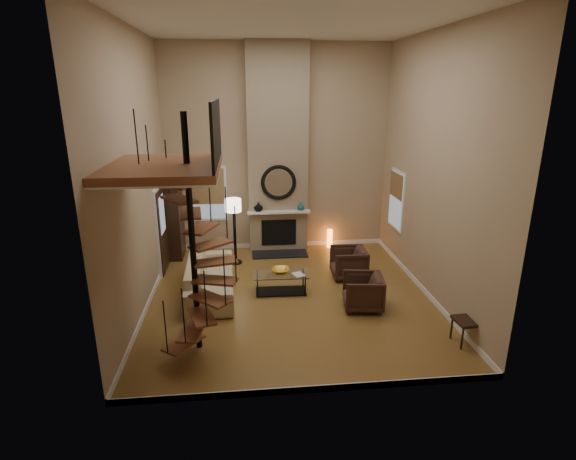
{
  "coord_description": "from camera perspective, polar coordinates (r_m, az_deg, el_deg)",
  "views": [
    {
      "loc": [
        -0.95,
        -8.78,
        4.35
      ],
      "look_at": [
        0.0,
        0.4,
        1.4
      ],
      "focal_mm": 27.77,
      "sensor_mm": 36.0,
      "label": 1
    }
  ],
  "objects": [
    {
      "name": "book",
      "position": [
        9.74,
        1.22,
        -5.79
      ],
      "size": [
        0.31,
        0.35,
        0.03
      ],
      "primitive_type": "imported",
      "rotation": [
        0.0,
        0.0,
        0.39
      ],
      "color": "gray",
      "rests_on": "coffee_table"
    },
    {
      "name": "armchair_far",
      "position": [
        9.36,
        10.02,
        -7.82
      ],
      "size": [
        0.9,
        0.88,
        0.73
      ],
      "primitive_type": "imported",
      "rotation": [
        0.0,
        0.0,
        -1.71
      ],
      "color": "#3E261C",
      "rests_on": "ground"
    },
    {
      "name": "mirror_frame",
      "position": [
        11.9,
        -1.22,
        6.09
      ],
      "size": [
        0.94,
        0.1,
        0.94
      ],
      "primitive_type": "torus",
      "rotation": [
        1.57,
        0.0,
        0.0
      ],
      "color": "black",
      "rests_on": "chimney_breast"
    },
    {
      "name": "baseboard_front",
      "position": [
        7.07,
        3.24,
        -19.67
      ],
      "size": [
        6.0,
        0.02,
        0.12
      ],
      "primitive_type": "cube",
      "color": "white",
      "rests_on": "ground"
    },
    {
      "name": "baseboard_left",
      "position": [
        9.98,
        -17.29,
        -8.6
      ],
      "size": [
        0.02,
        6.5,
        0.12
      ],
      "primitive_type": "cube",
      "color": "white",
      "rests_on": "ground"
    },
    {
      "name": "accent_lamp",
      "position": [
        12.74,
        5.36,
        -1.12
      ],
      "size": [
        0.15,
        0.15,
        0.54
      ],
      "primitive_type": "cylinder",
      "color": "orange",
      "rests_on": "ground"
    },
    {
      "name": "baseboard_right",
      "position": [
        10.53,
        16.77,
        -7.11
      ],
      "size": [
        0.02,
        6.5,
        0.12
      ],
      "primitive_type": "cube",
      "color": "white",
      "rests_on": "ground"
    },
    {
      "name": "front_wall",
      "position": [
        5.83,
        3.71,
        1.77
      ],
      "size": [
        6.0,
        0.02,
        5.5
      ],
      "primitive_type": "cube",
      "color": "tan",
      "rests_on": "ground"
    },
    {
      "name": "back_wall",
      "position": [
        12.17,
        -1.41,
        10.17
      ],
      "size": [
        6.0,
        0.02,
        5.5
      ],
      "primitive_type": "cube",
      "color": "tan",
      "rests_on": "ground"
    },
    {
      "name": "bowl",
      "position": [
        9.88,
        -0.94,
        -5.22
      ],
      "size": [
        0.4,
        0.4,
        0.1
      ],
      "primitive_type": "imported",
      "color": "gold",
      "rests_on": "coffee_table"
    },
    {
      "name": "mirror_disc",
      "position": [
        11.91,
        -1.22,
        6.1
      ],
      "size": [
        0.8,
        0.01,
        0.8
      ],
      "primitive_type": "cylinder",
      "rotation": [
        1.57,
        0.0,
        0.0
      ],
      "color": "white",
      "rests_on": "chimney_breast"
    },
    {
      "name": "armchair_near",
      "position": [
        10.79,
        8.16,
        -4.19
      ],
      "size": [
        0.83,
        0.81,
        0.74
      ],
      "primitive_type": "imported",
      "rotation": [
        0.0,
        0.0,
        -1.59
      ],
      "color": "#3E261C",
      "rests_on": "ground"
    },
    {
      "name": "vase_left",
      "position": [
        12.0,
        -3.82,
        2.98
      ],
      "size": [
        0.24,
        0.24,
        0.25
      ],
      "primitive_type": "imported",
      "color": "black",
      "rests_on": "mantel"
    },
    {
      "name": "hearth",
      "position": [
        12.18,
        -1.06,
        -3.09
      ],
      "size": [
        1.5,
        0.6,
        0.04
      ],
      "primitive_type": "cube",
      "color": "black",
      "rests_on": "ground"
    },
    {
      "name": "coffee_table",
      "position": [
        9.92,
        -0.91,
        -6.47
      ],
      "size": [
        1.23,
        0.64,
        0.45
      ],
      "color": "silver",
      "rests_on": "ground"
    },
    {
      "name": "window_right",
      "position": [
        11.79,
        13.73,
        3.86
      ],
      "size": [
        0.06,
        1.02,
        1.52
      ],
      "color": "white",
      "rests_on": "right_wall"
    },
    {
      "name": "left_wall",
      "position": [
        9.15,
        -18.89,
        6.72
      ],
      "size": [
        0.02,
        6.5,
        5.5
      ],
      "primitive_type": "cube",
      "color": "tan",
      "rests_on": "ground"
    },
    {
      "name": "vase_right",
      "position": [
        12.09,
        1.65,
        3.04
      ],
      "size": [
        0.2,
        0.2,
        0.21
      ],
      "primitive_type": "imported",
      "color": "#17534C",
      "rests_on": "mantel"
    },
    {
      "name": "firebox",
      "position": [
        12.28,
        -1.19,
        -0.3
      ],
      "size": [
        0.95,
        0.02,
        0.72
      ],
      "primitive_type": "cube",
      "color": "black",
      "rests_on": "chimney_breast"
    },
    {
      "name": "ceiling",
      "position": [
        8.9,
        0.29,
        25.12
      ],
      "size": [
        6.0,
        6.5,
        0.01
      ],
      "primitive_type": "cube",
      "color": "silver",
      "rests_on": "back_wall"
    },
    {
      "name": "spiral_stair",
      "position": [
        7.49,
        -11.93,
        -2.72
      ],
      "size": [
        1.47,
        1.47,
        4.06
      ],
      "color": "black",
      "rests_on": "ground"
    },
    {
      "name": "sofa",
      "position": [
        10.0,
        -9.99,
        -5.86
      ],
      "size": [
        1.06,
        2.56,
        0.74
      ],
      "primitive_type": "imported",
      "rotation": [
        0.0,
        0.0,
        1.6
      ],
      "color": "#C6B68A",
      "rests_on": "ground"
    },
    {
      "name": "window_back",
      "position": [
        12.34,
        -10.22,
        4.68
      ],
      "size": [
        1.02,
        0.06,
        1.52
      ],
      "color": "white",
      "rests_on": "back_wall"
    },
    {
      "name": "loft",
      "position": [
        7.15,
        -14.79,
        8.18
      ],
      "size": [
        1.7,
        2.2,
        1.09
      ],
      "color": "brown",
      "rests_on": "left_wall"
    },
    {
      "name": "floor_lamp",
      "position": [
        11.27,
        -7.03,
        2.5
      ],
      "size": [
        0.4,
        0.4,
        1.71
      ],
      "color": "black",
      "rests_on": "ground"
    },
    {
      "name": "right_wall",
      "position": [
        9.76,
        18.22,
        7.41
      ],
      "size": [
        0.02,
        6.5,
        5.5
      ],
      "primitive_type": "cube",
      "color": "tan",
      "rests_on": "ground"
    },
    {
      "name": "ground",
      "position": [
        9.84,
        0.24,
        -8.53
      ],
      "size": [
        6.0,
        6.5,
        0.01
      ],
      "primitive_type": "cube",
      "color": "olive",
      "rests_on": "ground"
    },
    {
      "name": "side_chair",
      "position": [
        8.6,
        22.59,
        -10.14
      ],
      "size": [
        0.47,
        0.47,
        0.96
      ],
      "color": "black",
      "rests_on": "ground"
    },
    {
      "name": "entry_door",
      "position": [
        11.26,
        -15.9,
        -0.01
      ],
      "size": [
        0.1,
        1.05,
        2.16
      ],
      "color": "white",
      "rests_on": "ground"
    },
    {
      "name": "chimney_breast",
      "position": [
        11.98,
        -1.33,
        10.05
      ],
      "size": [
        1.6,
        0.38,
        5.5
      ],
      "primitive_type": "cube",
      "color": "#8D795C",
      "rests_on": "ground"
    },
    {
      "name": "baseboard_back",
      "position": [
        12.79,
        -1.31,
        -1.86
      ],
      "size": [
        6.0,
        0.02,
        0.12
      ],
      "primitive_type": "cube",
      "color": "white",
      "rests_on": "ground"
    },
    {
      "name": "mantel",
      "position": [
        12.03,
        -1.17,
        2.3
      ],
      "size": [
        1.7,
        0.18,
        0.06
      ],
      "primitive_type": "cube",
      "color": "white",
      "rests_on": "chimney_breast"
    },
    {
      "name": "hutch",
      "position": [
        12.18,
        -14.4,
        0.95
      ],
      "size": [
        0.42,
        0.89,
        1.99
      ],
      "primitive_type": "cube",
      "color": "black",
      "rests_on": "ground"
    }
  ]
}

